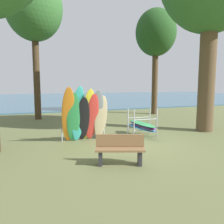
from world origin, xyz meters
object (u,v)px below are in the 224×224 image
at_px(tree_mid_behind, 156,34).
at_px(park_bench, 120,149).
at_px(board_storage_rack, 142,125).
at_px(leaning_board_pile, 85,117).
at_px(tree_far_left_back, 34,9).

bearing_deg(tree_mid_behind, park_bench, -126.09).
bearing_deg(board_storage_rack, park_bench, -128.10).
relative_size(tree_mid_behind, leaning_board_pile, 3.50).
relative_size(tree_far_left_back, park_bench, 6.20).
relative_size(tree_mid_behind, park_bench, 5.37).
xyz_separation_m(leaning_board_pile, board_storage_rack, (2.57, 0.03, -0.52)).
distance_m(leaning_board_pile, board_storage_rack, 2.62).
bearing_deg(tree_mid_behind, board_storage_rack, -125.15).
distance_m(tree_far_left_back, leaning_board_pile, 9.16).
height_order(tree_far_left_back, board_storage_rack, tree_far_left_back).
xyz_separation_m(tree_mid_behind, park_bench, (-6.78, -9.30, -5.52)).
height_order(tree_far_left_back, park_bench, tree_far_left_back).
bearing_deg(tree_far_left_back, tree_mid_behind, -2.80).
height_order(board_storage_rack, park_bench, board_storage_rack).
relative_size(leaning_board_pile, park_bench, 1.53).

